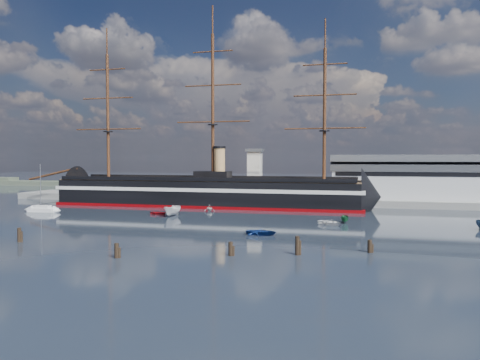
# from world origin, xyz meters

# --- Properties ---
(ground) EXTENTS (600.00, 600.00, 0.00)m
(ground) POSITION_xyz_m (0.00, 40.00, 0.00)
(ground) COLOR #1D252E
(ground) RESTS_ON ground
(quay) EXTENTS (180.00, 18.00, 2.00)m
(quay) POSITION_xyz_m (10.00, 76.00, 0.00)
(quay) COLOR slate
(quay) RESTS_ON ground
(warehouse) EXTENTS (63.00, 21.00, 11.60)m
(warehouse) POSITION_xyz_m (58.00, 80.00, 7.98)
(warehouse) COLOR #B7BABC
(warehouse) RESTS_ON ground
(quay_tower) EXTENTS (5.00, 5.00, 15.00)m
(quay_tower) POSITION_xyz_m (3.00, 73.00, 9.75)
(quay_tower) COLOR silver
(quay_tower) RESTS_ON ground
(shoreline) EXTENTS (120.00, 10.00, 4.00)m
(shoreline) POSITION_xyz_m (-139.23, 135.00, 1.45)
(shoreline) COLOR #3F4C38
(shoreline) RESTS_ON ground
(warship) EXTENTS (112.91, 16.65, 53.94)m
(warship) POSITION_xyz_m (-10.24, 60.00, 4.04)
(warship) COLOR black
(warship) RESTS_ON ground
(sailboat) EXTENTS (7.93, 2.53, 12.58)m
(sailboat) POSITION_xyz_m (-44.97, 34.68, 0.80)
(sailboat) COLOR white
(sailboat) RESTS_ON ground
(motorboat_a) EXTENTS (8.02, 3.70, 3.10)m
(motorboat_a) POSITION_xyz_m (-8.83, 35.47, 0.00)
(motorboat_a) COLOR silver
(motorboat_a) RESTS_ON ground
(motorboat_b) EXTENTS (1.53, 3.56, 1.64)m
(motorboat_b) POSITION_xyz_m (17.94, 13.59, 0.00)
(motorboat_b) COLOR navy
(motorboat_b) RESTS_ON ground
(motorboat_c) EXTENTS (4.88, 1.80, 1.95)m
(motorboat_c) POSITION_xyz_m (32.15, 33.81, 0.00)
(motorboat_c) COLOR #185C2F
(motorboat_c) RESTS_ON ground
(motorboat_d) EXTENTS (5.78, 4.39, 1.95)m
(motorboat_d) POSITION_xyz_m (-3.30, 47.14, 0.00)
(motorboat_d) COLOR silver
(motorboat_d) RESTS_ON ground
(motorboat_e) EXTENTS (2.93, 3.60, 1.58)m
(motorboat_e) POSITION_xyz_m (29.19, 29.95, 0.00)
(motorboat_e) COLOR silver
(motorboat_e) RESTS_ON ground
(motorboat_g) EXTENTS (1.56, 2.91, 1.29)m
(motorboat_g) POSITION_xyz_m (-13.39, 37.39, 0.00)
(motorboat_g) COLOR #9E0B13
(motorboat_g) RESTS_ON ground
(piling_near_left) EXTENTS (0.64, 0.64, 3.09)m
(piling_near_left) POSITION_xyz_m (-19.89, -3.73, 0.00)
(piling_near_left) COLOR black
(piling_near_left) RESTS_ON ground
(piling_near_mid) EXTENTS (0.64, 0.64, 2.79)m
(piling_near_mid) POSITION_xyz_m (2.35, -10.90, 0.00)
(piling_near_mid) COLOR black
(piling_near_mid) RESTS_ON ground
(piling_near_right) EXTENTS (0.64, 0.64, 3.45)m
(piling_near_right) POSITION_xyz_m (26.72, -2.41, 0.00)
(piling_near_right) COLOR black
(piling_near_right) RESTS_ON ground
(piling_far_right) EXTENTS (0.64, 0.64, 2.59)m
(piling_far_right) POSITION_xyz_m (36.92, 2.14, 0.00)
(piling_far_right) COLOR black
(piling_far_right) RESTS_ON ground
(piling_extra) EXTENTS (0.64, 0.64, 2.72)m
(piling_extra) POSITION_xyz_m (17.48, -5.35, 0.00)
(piling_extra) COLOR black
(piling_extra) RESTS_ON ground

